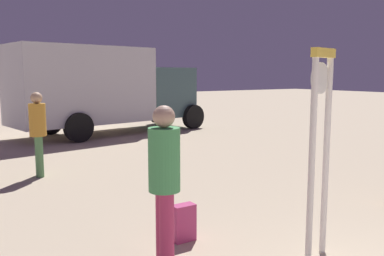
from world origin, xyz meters
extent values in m
cylinder|color=white|center=(-0.07, 2.38, 1.12)|extent=(0.07, 0.07, 2.23)
cylinder|color=white|center=(0.26, 2.46, 1.12)|extent=(0.07, 0.07, 2.23)
cube|color=yellow|center=(0.10, 2.42, 2.28)|extent=(0.42, 0.17, 0.10)
cylinder|color=white|center=(0.09, 2.45, 2.01)|extent=(0.34, 0.11, 0.34)
cube|color=black|center=(0.08, 2.48, 2.01)|extent=(0.08, 0.03, 0.06)
cube|color=black|center=(0.08, 2.48, 2.01)|extent=(0.13, 0.04, 0.05)
cylinder|color=#B9325C|center=(-1.45, 3.20, 0.42)|extent=(0.16, 0.16, 0.84)
cylinder|color=#B9325C|center=(-1.49, 3.04, 0.42)|extent=(0.16, 0.16, 0.84)
cylinder|color=#479956|center=(-1.47, 3.12, 1.18)|extent=(0.33, 0.33, 0.67)
sphere|color=tan|center=(-1.47, 3.12, 1.63)|extent=(0.23, 0.23, 0.23)
cube|color=#B53B6D|center=(-0.93, 3.61, 0.23)|extent=(0.28, 0.16, 0.46)
cube|color=#B34176|center=(-0.93, 3.71, 0.16)|extent=(0.20, 0.04, 0.20)
cylinder|color=#53884F|center=(-1.66, 8.03, 0.41)|extent=(0.15, 0.15, 0.82)
cylinder|color=#53884F|center=(-1.69, 7.87, 0.41)|extent=(0.15, 0.15, 0.82)
cylinder|color=gold|center=(-1.68, 7.95, 1.15)|extent=(0.33, 0.33, 0.65)
sphere|color=tan|center=(-1.68, 7.95, 1.59)|extent=(0.23, 0.23, 0.23)
cube|color=silver|center=(0.82, 12.84, 1.70)|extent=(4.81, 2.81, 2.50)
cube|color=#415D60|center=(4.05, 13.36, 1.37)|extent=(2.22, 2.29, 1.84)
cube|color=black|center=(5.01, 13.52, 1.74)|extent=(0.30, 1.67, 0.81)
cylinder|color=black|center=(4.93, 12.41, 0.45)|extent=(0.93, 0.39, 0.90)
cylinder|color=black|center=(4.59, 14.54, 0.45)|extent=(0.93, 0.39, 0.90)
cylinder|color=black|center=(0.30, 11.66, 0.45)|extent=(0.93, 0.39, 0.90)
cylinder|color=black|center=(-0.05, 13.79, 0.45)|extent=(0.93, 0.39, 0.90)
camera|label=1|loc=(-3.49, -0.54, 2.06)|focal=38.34mm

